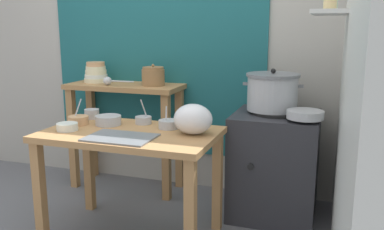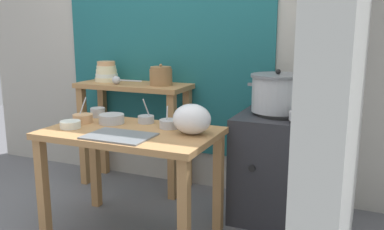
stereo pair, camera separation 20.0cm
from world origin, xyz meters
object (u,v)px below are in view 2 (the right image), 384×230
(bowl_stack_enamel, at_px, (107,72))
(prep_bowl_0, at_px, (146,119))
(back_shelf_table, at_px, (134,109))
(prep_bowl_2, at_px, (112,118))
(steamer_pot, at_px, (277,93))
(prep_table, at_px, (131,147))
(ladle, at_px, (117,80))
(prep_bowl_5, at_px, (98,112))
(wide_pan, at_px, (308,116))
(prep_bowl_3, at_px, (70,124))
(prep_bowl_1, at_px, (83,118))
(serving_tray, at_px, (119,136))
(prep_bowl_4, at_px, (169,123))
(plastic_bag, at_px, (192,119))
(stove_block, at_px, (279,166))
(clay_pot, at_px, (161,76))

(bowl_stack_enamel, distance_m, prep_bowl_0, 0.96)
(back_shelf_table, bearing_deg, prep_bowl_2, -71.44)
(steamer_pot, xyz_separation_m, bowl_stack_enamel, (-1.52, 0.14, 0.06))
(prep_table, relative_size, ladle, 4.16)
(bowl_stack_enamel, height_order, prep_bowl_5, bowl_stack_enamel)
(wide_pan, distance_m, prep_bowl_3, 1.54)
(steamer_pot, xyz_separation_m, ladle, (-1.33, 0.01, 0.02))
(back_shelf_table, xyz_separation_m, prep_bowl_0, (0.43, -0.56, 0.07))
(prep_table, height_order, prep_bowl_1, prep_bowl_1)
(serving_tray, bearing_deg, prep_bowl_1, 152.62)
(prep_bowl_0, bearing_deg, prep_bowl_4, -17.81)
(steamer_pot, bearing_deg, prep_bowl_4, -138.55)
(ladle, xyz_separation_m, plastic_bag, (0.94, -0.62, -0.12))
(prep_bowl_3, bearing_deg, back_shelf_table, 93.51)
(prep_bowl_2, bearing_deg, back_shelf_table, 108.56)
(prep_table, height_order, prep_bowl_0, prep_bowl_0)
(stove_block, height_order, wide_pan, wide_pan)
(clay_pot, distance_m, prep_bowl_1, 0.79)
(prep_table, xyz_separation_m, ladle, (-0.54, 0.68, 0.33))
(steamer_pot, bearing_deg, ladle, 179.52)
(prep_table, distance_m, prep_bowl_0, 0.26)
(ladle, bearing_deg, steamer_pot, -0.48)
(wide_pan, bearing_deg, prep_bowl_5, -171.81)
(wide_pan, bearing_deg, serving_tray, -148.09)
(stove_block, relative_size, plastic_bag, 3.22)
(stove_block, distance_m, bowl_stack_enamel, 1.68)
(back_shelf_table, distance_m, bowl_stack_enamel, 0.42)
(prep_bowl_4, bearing_deg, prep_bowl_1, -171.59)
(stove_block, bearing_deg, steamer_pot, 153.38)
(clay_pot, xyz_separation_m, prep_bowl_2, (-0.04, -0.67, -0.22))
(bowl_stack_enamel, relative_size, prep_bowl_0, 1.17)
(prep_table, distance_m, prep_bowl_2, 0.29)
(prep_bowl_1, bearing_deg, prep_bowl_5, 94.20)
(back_shelf_table, relative_size, steamer_pot, 2.25)
(prep_bowl_3, bearing_deg, ladle, 100.49)
(bowl_stack_enamel, relative_size, prep_bowl_2, 1.17)
(prep_bowl_2, bearing_deg, plastic_bag, -4.66)
(prep_bowl_4, distance_m, prep_bowl_5, 0.64)
(serving_tray, distance_m, plastic_bag, 0.45)
(prep_table, bearing_deg, steamer_pot, 40.27)
(prep_bowl_5, bearing_deg, clay_pot, 64.80)
(plastic_bag, distance_m, prep_bowl_3, 0.81)
(stove_block, xyz_separation_m, steamer_pot, (-0.04, 0.02, 0.53))
(prep_bowl_4, bearing_deg, plastic_bag, -23.73)
(back_shelf_table, relative_size, prep_bowl_0, 5.51)
(back_shelf_table, xyz_separation_m, bowl_stack_enamel, (-0.29, 0.03, 0.30))
(bowl_stack_enamel, xyz_separation_m, serving_tray, (0.75, -0.98, -0.25))
(prep_table, xyz_separation_m, stove_block, (0.83, 0.65, -0.23))
(prep_bowl_5, bearing_deg, prep_bowl_0, -4.27)
(bowl_stack_enamel, distance_m, serving_tray, 1.26)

